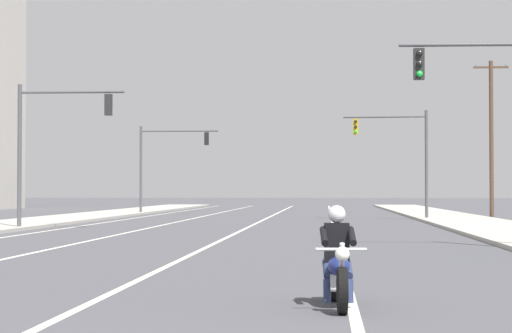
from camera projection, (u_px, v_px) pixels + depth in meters
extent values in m
cube|color=beige|center=(262.00, 221.00, 52.40)|extent=(0.16, 100.00, 0.01)
cube|color=beige|center=(184.00, 221.00, 52.72)|extent=(0.16, 100.00, 0.01)
cube|color=beige|center=(332.00, 221.00, 52.12)|extent=(0.16, 100.00, 0.01)
cube|color=beige|center=(119.00, 220.00, 52.98)|extent=(0.16, 100.00, 0.01)
cube|color=#ADA89E|center=(475.00, 223.00, 46.64)|extent=(4.40, 110.00, 0.14)
cube|color=#ADA89E|center=(34.00, 222.00, 48.23)|extent=(4.40, 110.00, 0.14)
cylinder|color=black|center=(342.00, 291.00, 12.91)|extent=(0.16, 0.65, 0.64)
cylinder|color=black|center=(335.00, 280.00, 14.46)|extent=(0.16, 0.65, 0.64)
cylinder|color=silver|center=(342.00, 267.00, 13.02)|extent=(0.09, 0.33, 0.68)
sphere|color=white|center=(342.00, 254.00, 12.87)|extent=(0.20, 0.20, 0.20)
cylinder|color=silver|center=(341.00, 249.00, 13.07)|extent=(0.70, 0.08, 0.04)
ellipsoid|color=navy|center=(339.00, 266.00, 13.57)|extent=(0.35, 0.58, 0.28)
cube|color=silver|center=(338.00, 282.00, 13.68)|extent=(0.26, 0.45, 0.24)
cube|color=black|center=(337.00, 268.00, 14.01)|extent=(0.31, 0.54, 0.12)
cube|color=navy|center=(335.00, 260.00, 14.41)|extent=(0.22, 0.37, 0.08)
cylinder|color=silver|center=(327.00, 284.00, 14.08)|extent=(0.11, 0.55, 0.08)
cube|color=black|center=(337.00, 242.00, 13.98)|extent=(0.37, 0.26, 0.56)
sphere|color=silver|center=(337.00, 214.00, 13.97)|extent=(0.26, 0.26, 0.26)
cylinder|color=navy|center=(347.00, 269.00, 13.83)|extent=(0.16, 0.45, 0.30)
cylinder|color=navy|center=(350.00, 291.00, 13.64)|extent=(0.12, 0.16, 0.35)
cylinder|color=black|center=(352.00, 236.00, 13.72)|extent=(0.13, 0.53, 0.27)
cylinder|color=navy|center=(328.00, 269.00, 13.83)|extent=(0.16, 0.45, 0.30)
cylinder|color=navy|center=(327.00, 291.00, 13.64)|extent=(0.12, 0.16, 0.35)
cylinder|color=black|center=(324.00, 236.00, 13.72)|extent=(0.13, 0.53, 0.27)
cylinder|color=#47474C|center=(466.00, 45.00, 27.35)|extent=(3.81, 0.20, 0.11)
cube|color=black|center=(419.00, 64.00, 27.41)|extent=(0.31, 0.25, 0.90)
sphere|color=black|center=(420.00, 53.00, 27.26)|extent=(0.18, 0.18, 0.18)
sphere|color=black|center=(420.00, 63.00, 27.25)|extent=(0.18, 0.18, 0.18)
sphere|color=green|center=(420.00, 74.00, 27.24)|extent=(0.18, 0.18, 0.18)
cylinder|color=#47474C|center=(20.00, 157.00, 40.68)|extent=(0.18, 0.18, 6.20)
cylinder|color=#47474C|center=(72.00, 92.00, 40.61)|extent=(4.50, 0.15, 0.11)
cube|color=black|center=(108.00, 105.00, 40.49)|extent=(0.30, 0.24, 0.90)
sphere|color=black|center=(109.00, 98.00, 40.65)|extent=(0.18, 0.18, 0.18)
sphere|color=black|center=(109.00, 105.00, 40.65)|extent=(0.18, 0.18, 0.18)
sphere|color=green|center=(109.00, 112.00, 40.64)|extent=(0.18, 0.18, 0.18)
cylinder|color=#47474C|center=(427.00, 165.00, 53.93)|extent=(0.18, 0.18, 6.20)
cylinder|color=#47474C|center=(385.00, 117.00, 54.30)|extent=(4.67, 0.38, 0.11)
cube|color=#B79319|center=(356.00, 127.00, 54.50)|extent=(0.31, 0.26, 0.90)
sphere|color=black|center=(356.00, 121.00, 54.35)|extent=(0.18, 0.18, 0.18)
sphere|color=black|center=(356.00, 127.00, 54.34)|extent=(0.18, 0.18, 0.18)
sphere|color=green|center=(356.00, 132.00, 54.34)|extent=(0.18, 0.18, 0.18)
cylinder|color=#47474C|center=(141.00, 170.00, 67.38)|extent=(0.18, 0.18, 6.20)
cylinder|color=#47474C|center=(179.00, 131.00, 67.23)|extent=(5.49, 0.14, 0.11)
cube|color=black|center=(207.00, 139.00, 67.07)|extent=(0.30, 0.24, 0.90)
sphere|color=black|center=(207.00, 135.00, 67.23)|extent=(0.18, 0.18, 0.18)
sphere|color=black|center=(207.00, 139.00, 67.23)|extent=(0.18, 0.18, 0.18)
sphere|color=green|center=(207.00, 143.00, 67.22)|extent=(0.18, 0.18, 0.18)
cylinder|color=#4C3828|center=(491.00, 139.00, 59.72)|extent=(0.26, 0.26, 9.78)
cube|color=#4C3828|center=(491.00, 67.00, 59.83)|extent=(2.17, 0.12, 0.12)
cylinder|color=slate|center=(476.00, 66.00, 59.90)|extent=(0.08, 0.08, 0.12)
cylinder|color=slate|center=(506.00, 66.00, 59.77)|extent=(0.08, 0.08, 0.12)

